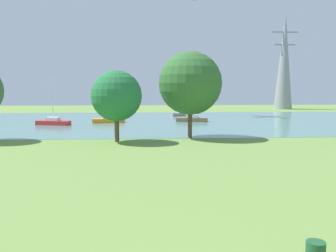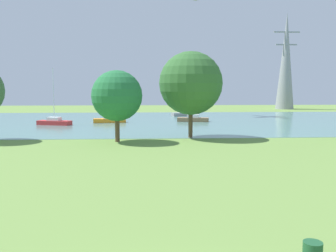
{
  "view_description": "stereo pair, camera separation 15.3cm",
  "coord_description": "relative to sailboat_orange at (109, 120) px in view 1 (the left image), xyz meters",
  "views": [
    {
      "loc": [
        -0.51,
        -7.28,
        5.25
      ],
      "look_at": [
        1.18,
        20.36,
        2.33
      ],
      "focal_mm": 39.05,
      "sensor_mm": 36.0,
      "label": 1
    },
    {
      "loc": [
        -0.35,
        -7.29,
        5.25
      ],
      "look_at": [
        1.18,
        20.36,
        2.33
      ],
      "focal_mm": 39.05,
      "sensor_mm": 36.0,
      "label": 2
    }
  ],
  "objects": [
    {
      "name": "ground_plane",
      "position": [
        6.1,
        -25.81,
        -0.46
      ],
      "size": [
        160.0,
        160.0,
        0.0
      ],
      "primitive_type": "plane",
      "color": "olive"
    },
    {
      "name": "water_surface",
      "position": [
        6.1,
        2.19,
        -0.45
      ],
      "size": [
        140.0,
        40.0,
        0.02
      ],
      "primitive_type": "cube",
      "color": "slate",
      "rests_on": "ground"
    },
    {
      "name": "sailboat_orange",
      "position": [
        0.0,
        0.0,
        0.0
      ],
      "size": [
        4.92,
        1.95,
        7.02
      ],
      "color": "orange",
      "rests_on": "water_surface"
    },
    {
      "name": "sailboat_red",
      "position": [
        -7.44,
        -3.06,
        0.01
      ],
      "size": [
        5.03,
        2.87,
        7.95
      ],
      "color": "red",
      "rests_on": "water_surface"
    },
    {
      "name": "sailboat_gray",
      "position": [
        12.55,
        12.41,
        -0.01
      ],
      "size": [
        5.03,
        2.93,
        6.55
      ],
      "color": "gray",
      "rests_on": "water_surface"
    },
    {
      "name": "sailboat_brown",
      "position": [
        12.74,
        0.94,
        -0.01
      ],
      "size": [
        5.0,
        2.43,
        6.47
      ],
      "color": "brown",
      "rests_on": "water_surface"
    },
    {
      "name": "tree_mid_shore",
      "position": [
        2.78,
        -19.69,
        3.99
      ],
      "size": [
        4.91,
        4.91,
        6.93
      ],
      "color": "brown",
      "rests_on": "ground"
    },
    {
      "name": "tree_east_far",
      "position": [
        10.23,
        -17.09,
        5.23
      ],
      "size": [
        6.61,
        6.61,
        9.01
      ],
      "color": "brown",
      "rests_on": "ground"
    },
    {
      "name": "electricity_pylon",
      "position": [
        39.45,
        33.33,
        11.2
      ],
      "size": [
        6.4,
        4.4,
        23.3
      ],
      "color": "gray",
      "rests_on": "ground"
    }
  ]
}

